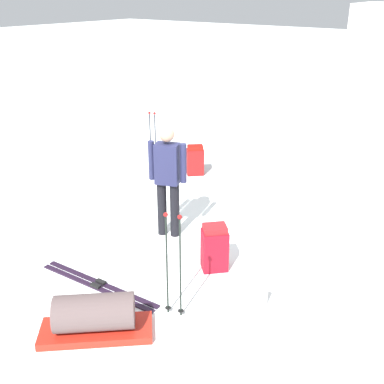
% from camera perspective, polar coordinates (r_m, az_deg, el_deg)
% --- Properties ---
extents(ground_plane, '(80.00, 80.00, 0.00)m').
position_cam_1_polar(ground_plane, '(7.12, 0.00, -5.16)').
color(ground_plane, white).
extents(skier_standing, '(0.53, 0.33, 1.70)m').
position_cam_1_polar(skier_standing, '(6.71, -3.03, 1.94)').
color(skier_standing, black).
rests_on(skier_standing, ground_plane).
extents(ski_pair_near, '(1.83, 0.32, 0.05)m').
position_cam_1_polar(ski_pair_near, '(6.07, -11.50, -11.22)').
color(ski_pair_near, black).
rests_on(ski_pair_near, ground_plane).
extents(backpack_large_dark, '(0.40, 0.39, 0.61)m').
position_cam_1_polar(backpack_large_dark, '(9.27, 0.40, 3.93)').
color(backpack_large_dark, maroon).
rests_on(backpack_large_dark, ground_plane).
extents(backpack_bright, '(0.42, 0.42, 0.64)m').
position_cam_1_polar(backpack_bright, '(6.14, 2.81, -6.91)').
color(backpack_bright, maroon).
rests_on(backpack_bright, ground_plane).
extents(ski_poles_planted_near, '(0.17, 0.10, 1.33)m').
position_cam_1_polar(ski_poles_planted_near, '(8.99, -4.85, 6.17)').
color(ski_poles_planted_near, black).
rests_on(ski_poles_planted_near, ground_plane).
extents(ski_poles_planted_far, '(0.22, 0.12, 1.29)m').
position_cam_1_polar(ski_poles_planted_far, '(5.12, -2.30, -8.46)').
color(ski_poles_planted_far, black).
rests_on(ski_poles_planted_far, ground_plane).
extents(gear_sled, '(1.20, 1.15, 0.49)m').
position_cam_1_polar(gear_sled, '(5.23, -11.90, -14.91)').
color(gear_sled, red).
rests_on(gear_sled, ground_plane).
extents(thermos_bottle, '(0.07, 0.07, 0.26)m').
position_cam_1_polar(thermos_bottle, '(5.66, 9.02, -12.43)').
color(thermos_bottle, '#BCBBB6').
rests_on(thermos_bottle, ground_plane).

